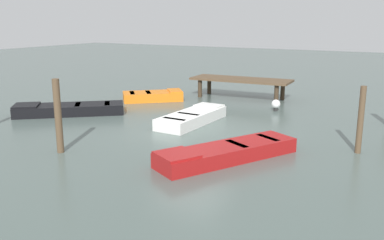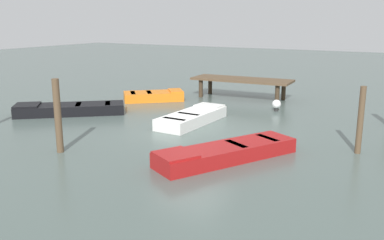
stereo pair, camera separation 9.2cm
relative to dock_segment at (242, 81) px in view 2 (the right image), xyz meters
The scene contains 9 objects.
ground_plane 6.41m from the dock_segment, 82.31° to the right, with size 80.00×80.00×0.00m, color #4C5B56.
dock_segment is the anchor object (origin of this frame).
rowboat_black 8.05m from the dock_segment, 125.06° to the right, with size 3.99×3.58×0.46m.
rowboat_white 5.47m from the dock_segment, 86.03° to the right, with size 1.24×3.35×0.46m.
rowboat_red 9.18m from the dock_segment, 69.59° to the right, with size 2.88×4.13×0.46m.
rowboat_orange 4.22m from the dock_segment, 143.22° to the right, with size 2.83×2.68×0.46m.
mooring_piling_near_right 8.77m from the dock_segment, 45.04° to the right, with size 0.17×0.17×1.92m, color brown.
mooring_piling_far_right 10.36m from the dock_segment, 96.75° to the right, with size 0.20×0.20×2.11m, color brown.
marker_buoy 3.14m from the dock_segment, 39.38° to the right, with size 0.36×0.36×0.48m.
Camera 2 is at (6.88, -12.15, 3.71)m, focal length 39.43 mm.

